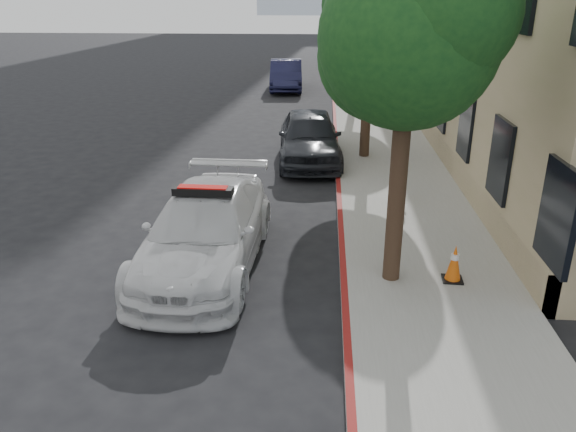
# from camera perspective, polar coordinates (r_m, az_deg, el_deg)

# --- Properties ---
(ground) EXTENTS (120.00, 120.00, 0.00)m
(ground) POSITION_cam_1_polar(r_m,az_deg,el_deg) (12.20, -4.32, -1.97)
(ground) COLOR black
(ground) RESTS_ON ground
(sidewalk) EXTENTS (3.20, 50.00, 0.15)m
(sidewalk) POSITION_cam_1_polar(r_m,az_deg,el_deg) (21.67, 8.94, 8.75)
(sidewalk) COLOR gray
(sidewalk) RESTS_ON ground
(curb_strip) EXTENTS (0.12, 50.00, 0.15)m
(curb_strip) POSITION_cam_1_polar(r_m,az_deg,el_deg) (21.59, 4.82, 8.89)
(curb_strip) COLOR maroon
(curb_strip) RESTS_ON ground
(tree_near) EXTENTS (2.92, 2.82, 5.62)m
(tree_near) POSITION_cam_1_polar(r_m,az_deg,el_deg) (9.13, 12.41, 17.32)
(tree_near) COLOR black
(tree_near) RESTS_ON sidewalk
(tree_mid) EXTENTS (2.77, 2.64, 5.43)m
(tree_mid) POSITION_cam_1_polar(r_m,az_deg,el_deg) (17.08, 8.54, 19.14)
(tree_mid) COLOR black
(tree_mid) RESTS_ON sidewalk
(tree_far) EXTENTS (3.10, 3.00, 5.81)m
(tree_far) POSITION_cam_1_polar(r_m,az_deg,el_deg) (25.06, 7.15, 20.56)
(tree_far) COLOR black
(tree_far) RESTS_ON sidewalk
(police_car) EXTENTS (2.21, 5.11, 1.61)m
(police_car) POSITION_cam_1_polar(r_m,az_deg,el_deg) (10.67, -8.39, -1.47)
(police_car) COLOR silver
(police_car) RESTS_ON ground
(parked_car_mid) EXTENTS (2.13, 4.69, 1.56)m
(parked_car_mid) POSITION_cam_1_polar(r_m,az_deg,el_deg) (17.29, 2.19, 8.05)
(parked_car_mid) COLOR #212329
(parked_car_mid) RESTS_ON ground
(parked_car_far) EXTENTS (1.92, 4.74, 1.53)m
(parked_car_far) POSITION_cam_1_polar(r_m,az_deg,el_deg) (30.56, -0.20, 14.13)
(parked_car_far) COLOR #151636
(parked_car_far) RESTS_ON ground
(fire_hydrant) EXTENTS (0.40, 0.36, 0.94)m
(fire_hydrant) POSITION_cam_1_polar(r_m,az_deg,el_deg) (14.09, 11.05, 3.67)
(fire_hydrant) COLOR silver
(fire_hydrant) RESTS_ON sidewalk
(traffic_cone) EXTENTS (0.38, 0.38, 0.68)m
(traffic_cone) POSITION_cam_1_polar(r_m,az_deg,el_deg) (10.30, 16.53, -4.62)
(traffic_cone) COLOR black
(traffic_cone) RESTS_ON sidewalk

